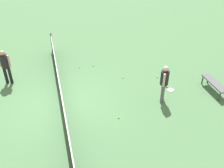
{
  "coord_description": "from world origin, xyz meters",
  "views": [
    {
      "loc": [
        -9.15,
        0.2,
        6.96
      ],
      "look_at": [
        -0.48,
        -2.08,
        0.9
      ],
      "focal_mm": 42.47,
      "sensor_mm": 36.0,
      "label": 1
    }
  ],
  "objects_px": {
    "tennis_racket_near_player": "(170,90)",
    "tennis_ball_by_net": "(119,118)",
    "tennis_ball_midcourt": "(79,67)",
    "tennis_ball_baseline": "(123,77)",
    "tennis_ball_near_player": "(157,77)",
    "player_near_side": "(164,81)",
    "tennis_ball_stray_left": "(93,66)",
    "courtside_bench": "(215,84)",
    "player_far_side": "(5,64)"
  },
  "relations": [
    {
      "from": "tennis_ball_by_net",
      "to": "courtside_bench",
      "type": "bearing_deg",
      "value": -81.7
    },
    {
      "from": "tennis_racket_near_player",
      "to": "courtside_bench",
      "type": "distance_m",
      "value": 1.95
    },
    {
      "from": "player_near_side",
      "to": "tennis_ball_stray_left",
      "type": "xyz_separation_m",
      "value": [
        3.61,
        2.27,
        -0.98
      ]
    },
    {
      "from": "tennis_ball_by_net",
      "to": "courtside_bench",
      "type": "height_order",
      "value": "courtside_bench"
    },
    {
      "from": "courtside_bench",
      "to": "tennis_ball_by_net",
      "type": "bearing_deg",
      "value": 98.3
    },
    {
      "from": "tennis_ball_near_player",
      "to": "tennis_ball_baseline",
      "type": "relative_size",
      "value": 1.0
    },
    {
      "from": "tennis_racket_near_player",
      "to": "courtside_bench",
      "type": "relative_size",
      "value": 0.4
    },
    {
      "from": "player_near_side",
      "to": "tennis_ball_midcourt",
      "type": "xyz_separation_m",
      "value": [
        3.64,
        3.0,
        -0.98
      ]
    },
    {
      "from": "tennis_ball_midcourt",
      "to": "tennis_ball_baseline",
      "type": "relative_size",
      "value": 1.0
    },
    {
      "from": "player_far_side",
      "to": "tennis_ball_midcourt",
      "type": "xyz_separation_m",
      "value": [
        0.55,
        -3.39,
        -0.98
      ]
    },
    {
      "from": "tennis_racket_near_player",
      "to": "tennis_ball_midcourt",
      "type": "height_order",
      "value": "tennis_ball_midcourt"
    },
    {
      "from": "tennis_ball_midcourt",
      "to": "tennis_ball_baseline",
      "type": "height_order",
      "value": "same"
    },
    {
      "from": "player_far_side",
      "to": "tennis_ball_stray_left",
      "type": "xyz_separation_m",
      "value": [
        0.53,
        -4.12,
        -0.98
      ]
    },
    {
      "from": "tennis_ball_near_player",
      "to": "courtside_bench",
      "type": "xyz_separation_m",
      "value": [
        -1.7,
        -1.96,
        0.38
      ]
    },
    {
      "from": "tennis_ball_midcourt",
      "to": "tennis_ball_baseline",
      "type": "xyz_separation_m",
      "value": [
        -1.5,
        -1.9,
        0.0
      ]
    },
    {
      "from": "tennis_ball_baseline",
      "to": "courtside_bench",
      "type": "distance_m",
      "value": 4.18
    },
    {
      "from": "tennis_racket_near_player",
      "to": "tennis_ball_near_player",
      "type": "relative_size",
      "value": 9.17
    },
    {
      "from": "tennis_ball_by_net",
      "to": "tennis_ball_near_player",
      "type": "bearing_deg",
      "value": -48.09
    },
    {
      "from": "tennis_ball_midcourt",
      "to": "player_near_side",
      "type": "bearing_deg",
      "value": -140.52
    },
    {
      "from": "player_near_side",
      "to": "tennis_ball_stray_left",
      "type": "height_order",
      "value": "player_near_side"
    },
    {
      "from": "tennis_ball_near_player",
      "to": "tennis_ball_by_net",
      "type": "distance_m",
      "value": 3.55
    },
    {
      "from": "tennis_racket_near_player",
      "to": "tennis_ball_midcourt",
      "type": "bearing_deg",
      "value": 50.89
    },
    {
      "from": "player_near_side",
      "to": "tennis_ball_stray_left",
      "type": "relative_size",
      "value": 25.76
    },
    {
      "from": "player_far_side",
      "to": "courtside_bench",
      "type": "relative_size",
      "value": 1.13
    },
    {
      "from": "player_near_side",
      "to": "player_far_side",
      "type": "relative_size",
      "value": 1.0
    },
    {
      "from": "tennis_ball_near_player",
      "to": "tennis_ball_baseline",
      "type": "height_order",
      "value": "same"
    },
    {
      "from": "tennis_racket_near_player",
      "to": "courtside_bench",
      "type": "xyz_separation_m",
      "value": [
        -0.59,
        -1.81,
        0.4
      ]
    },
    {
      "from": "tennis_ball_near_player",
      "to": "player_near_side",
      "type": "bearing_deg",
      "value": 162.89
    },
    {
      "from": "tennis_ball_near_player",
      "to": "tennis_ball_midcourt",
      "type": "distance_m",
      "value": 4.01
    },
    {
      "from": "player_near_side",
      "to": "tennis_racket_near_player",
      "type": "height_order",
      "value": "player_near_side"
    },
    {
      "from": "tennis_ball_midcourt",
      "to": "courtside_bench",
      "type": "relative_size",
      "value": 0.04
    },
    {
      "from": "player_near_side",
      "to": "tennis_racket_near_player",
      "type": "bearing_deg",
      "value": -47.31
    },
    {
      "from": "tennis_ball_midcourt",
      "to": "tennis_ball_stray_left",
      "type": "distance_m",
      "value": 0.72
    },
    {
      "from": "tennis_ball_by_net",
      "to": "tennis_ball_midcourt",
      "type": "height_order",
      "value": "same"
    },
    {
      "from": "tennis_ball_stray_left",
      "to": "tennis_racket_near_player",
      "type": "bearing_deg",
      "value": -135.09
    },
    {
      "from": "tennis_racket_near_player",
      "to": "tennis_ball_by_net",
      "type": "height_order",
      "value": "tennis_ball_by_net"
    },
    {
      "from": "player_near_side",
      "to": "tennis_racket_near_player",
      "type": "relative_size",
      "value": 2.81
    },
    {
      "from": "tennis_ball_near_player",
      "to": "tennis_ball_by_net",
      "type": "relative_size",
      "value": 1.0
    },
    {
      "from": "tennis_racket_near_player",
      "to": "tennis_ball_baseline",
      "type": "xyz_separation_m",
      "value": [
        1.5,
        1.79,
        0.02
      ]
    },
    {
      "from": "player_near_side",
      "to": "tennis_ball_stray_left",
      "type": "distance_m",
      "value": 4.38
    },
    {
      "from": "tennis_racket_near_player",
      "to": "tennis_ball_by_net",
      "type": "distance_m",
      "value": 3.07
    },
    {
      "from": "tennis_racket_near_player",
      "to": "tennis_ball_stray_left",
      "type": "relative_size",
      "value": 9.17
    },
    {
      "from": "tennis_ball_by_net",
      "to": "tennis_ball_baseline",
      "type": "xyz_separation_m",
      "value": [
        2.76,
        -1.01,
        0.0
      ]
    },
    {
      "from": "tennis_ball_near_player",
      "to": "tennis_ball_midcourt",
      "type": "bearing_deg",
      "value": 61.84
    },
    {
      "from": "tennis_ball_midcourt",
      "to": "tennis_ball_stray_left",
      "type": "xyz_separation_m",
      "value": [
        -0.02,
        -0.72,
        0.0
      ]
    },
    {
      "from": "tennis_ball_near_player",
      "to": "tennis_ball_baseline",
      "type": "xyz_separation_m",
      "value": [
        0.39,
        1.64,
        0.0
      ]
    },
    {
      "from": "courtside_bench",
      "to": "player_near_side",
      "type": "bearing_deg",
      "value": 91.0
    },
    {
      "from": "player_far_side",
      "to": "tennis_ball_near_player",
      "type": "relative_size",
      "value": 25.76
    },
    {
      "from": "tennis_ball_baseline",
      "to": "player_far_side",
      "type": "bearing_deg",
      "value": 79.79
    },
    {
      "from": "tennis_ball_by_net",
      "to": "courtside_bench",
      "type": "distance_m",
      "value": 4.67
    }
  ]
}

